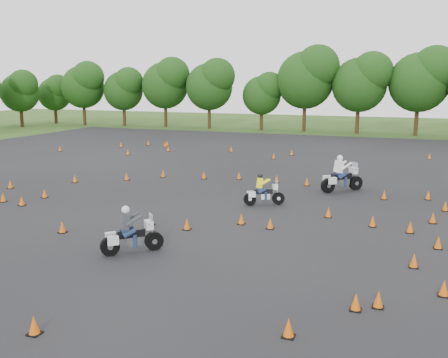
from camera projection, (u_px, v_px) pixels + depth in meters
ground at (191, 224)px, 20.97m from camera, size 140.00×140.00×0.00m
asphalt_pad at (237, 194)px, 26.49m from camera, size 62.00×62.00×0.00m
treeline at (382, 93)px, 50.49m from camera, size 87.30×32.76×10.79m
traffic_cones at (237, 189)px, 26.67m from camera, size 36.80×33.21×0.45m
rider_grey at (132, 229)px, 17.30m from camera, size 2.08×2.01×1.71m
rider_yellow at (264, 190)px, 24.00m from camera, size 2.06×1.47×1.55m
rider_white at (342, 173)px, 27.01m from camera, size 2.44×2.36×2.00m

